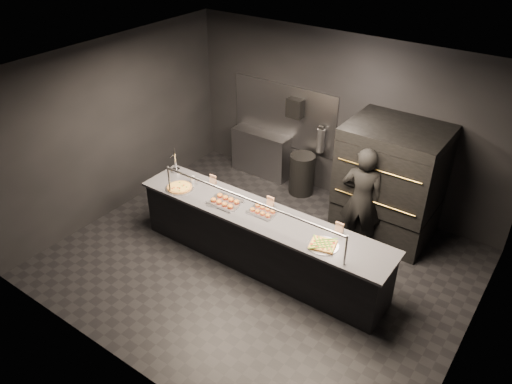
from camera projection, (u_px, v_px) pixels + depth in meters
room at (261, 178)px, 6.97m from camera, size 6.04×6.00×3.00m
service_counter at (260, 239)px, 7.47m from camera, size 4.10×0.78×1.37m
pizza_oven at (390, 181)px, 7.93m from camera, size 1.50×1.23×1.91m
prep_shelf at (261, 153)px, 9.87m from camera, size 1.20×0.35×0.90m
towel_dispenser at (295, 108)px, 9.00m from camera, size 0.30×0.20×0.35m
fire_extinguisher at (321, 140)px, 8.99m from camera, size 0.14×0.14×0.51m
beer_tap at (176, 165)px, 8.20m from camera, size 0.12×0.18×0.47m
round_pizza at (180, 187)px, 7.84m from camera, size 0.45×0.45×0.03m
slider_tray_a at (225, 202)px, 7.47m from camera, size 0.53×0.44×0.07m
slider_tray_b at (263, 211)px, 7.26m from camera, size 0.43×0.34×0.06m
square_pizza at (323, 245)px, 6.59m from camera, size 0.42×0.42×0.05m
condiment_jar at (194, 180)px, 7.96m from camera, size 0.16×0.06×0.11m
tent_cards at (271, 201)px, 7.39m from camera, size 2.36×0.04×0.15m
trash_bin at (302, 174)px, 9.29m from camera, size 0.47×0.47×0.78m
worker at (361, 200)px, 7.61m from camera, size 0.73×0.57×1.78m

